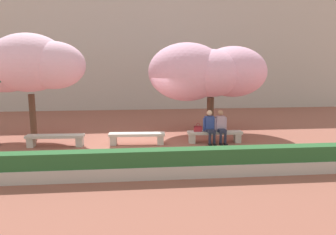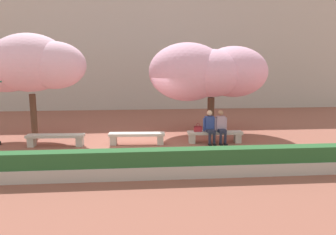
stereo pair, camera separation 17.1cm
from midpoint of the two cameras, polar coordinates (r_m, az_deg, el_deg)
ground_plane at (r=12.74m, az=-5.79°, el=-4.69°), size 100.00×100.00×0.00m
building_facade at (r=23.26m, az=-6.03°, el=12.85°), size 28.00×4.00×8.76m
stone_bench_west_end at (r=13.04m, az=-19.40°, el=-3.46°), size 2.16×0.53×0.45m
stone_bench_near_west at (r=12.67m, az=-5.82°, el=-3.32°), size 2.16×0.53×0.45m
stone_bench_center at (r=13.02m, az=7.78°, el=-2.99°), size 2.16×0.53×0.45m
person_seated_left at (r=12.84m, az=6.93°, el=-1.40°), size 0.51×0.70×1.29m
person_seated_right at (r=12.94m, az=8.83°, el=-1.35°), size 0.51×0.69×1.29m
handbag at (r=12.85m, az=4.86°, el=-1.89°), size 0.30×0.15×0.34m
cherry_tree_main at (r=14.37m, az=6.59°, el=7.84°), size 5.17×3.28×3.95m
cherry_tree_secondary at (r=14.40m, az=-23.83°, el=8.44°), size 4.66×3.01×4.27m
planter_hedge_foreground at (r=9.14m, az=-5.80°, el=-8.15°), size 13.23×0.50×0.80m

